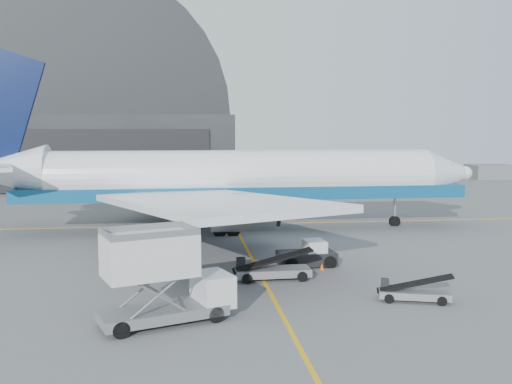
{
  "coord_description": "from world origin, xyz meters",
  "views": [
    {
      "loc": [
        -5.02,
        -37.53,
        9.67
      ],
      "look_at": [
        0.93,
        9.24,
        4.5
      ],
      "focal_mm": 40.0,
      "sensor_mm": 36.0,
      "label": 1
    }
  ],
  "objects": [
    {
      "name": "ground",
      "position": [
        0.0,
        0.0,
        0.0
      ],
      "size": [
        200.0,
        200.0,
        0.0
      ],
      "primitive_type": "plane",
      "color": "#565659",
      "rests_on": "ground"
    },
    {
      "name": "taxi_lines",
      "position": [
        0.0,
        12.67,
        0.01
      ],
      "size": [
        80.0,
        42.12,
        0.02
      ],
      "color": "gold",
      "rests_on": "ground"
    },
    {
      "name": "hangar",
      "position": [
        -22.0,
        64.95,
        9.54
      ],
      "size": [
        50.0,
        28.3,
        28.0
      ],
      "color": "black",
      "rests_on": "ground"
    },
    {
      "name": "distant_bldg_a",
      "position": [
        38.0,
        72.0,
        0.0
      ],
      "size": [
        14.0,
        8.0,
        4.0
      ],
      "primitive_type": "cube",
      "color": "black",
      "rests_on": "ground"
    },
    {
      "name": "distant_bldg_b",
      "position": [
        55.0,
        68.0,
        0.0
      ],
      "size": [
        8.0,
        6.0,
        2.8
      ],
      "primitive_type": "cube",
      "color": "slate",
      "rests_on": "ground"
    },
    {
      "name": "airliner",
      "position": [
        -1.28,
        17.0,
        4.99
      ],
      "size": [
        50.78,
        49.24,
        17.82
      ],
      "color": "white",
      "rests_on": "ground"
    },
    {
      "name": "catering_truck",
      "position": [
        -6.2,
        -9.5,
        2.32
      ],
      "size": [
        7.12,
        4.61,
        4.59
      ],
      "rotation": [
        0.0,
        0.0,
        0.35
      ],
      "color": "slate",
      "rests_on": "ground"
    },
    {
      "name": "pushback_tug",
      "position": [
        3.71,
        1.63,
        0.7
      ],
      "size": [
        4.19,
        2.66,
        1.86
      ],
      "rotation": [
        0.0,
        0.0,
        0.08
      ],
      "color": "black",
      "rests_on": "ground"
    },
    {
      "name": "belt_loader_a",
      "position": [
        0.54,
        -1.86,
        0.61
      ],
      "size": [
        5.22,
        1.93,
        1.98
      ],
      "rotation": [
        0.0,
        0.0,
        0.02
      ],
      "color": "slate",
      "rests_on": "ground"
    },
    {
      "name": "belt_loader_b",
      "position": [
        7.8,
        -7.48,
        0.49
      ],
      "size": [
        4.26,
        2.4,
        1.59
      ],
      "rotation": [
        0.0,
        0.0,
        -0.29
      ],
      "color": "slate",
      "rests_on": "ground"
    },
    {
      "name": "traffic_cone",
      "position": [
        4.41,
        0.25,
        0.22
      ],
      "size": [
        0.31,
        0.31,
        0.45
      ],
      "color": "#FF5508",
      "rests_on": "ground"
    }
  ]
}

